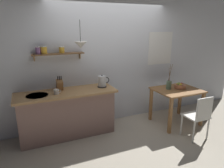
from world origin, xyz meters
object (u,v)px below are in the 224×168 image
dining_chair_near (199,115)px  fruit_bowl (180,86)px  dining_table (177,95)px  pendant_lamp (81,45)px  twig_vase (169,85)px  knife_block (60,85)px  electric_kettle (102,82)px  coffee_mug_by_sink (56,92)px

dining_chair_near → fruit_bowl: size_ratio=3.51×
dining_table → pendant_lamp: pendant_lamp is taller
fruit_bowl → twig_vase: 0.26m
dining_table → knife_block: (-2.35, 0.52, 0.36)m
dining_chair_near → fruit_bowl: fruit_bowl is taller
fruit_bowl → knife_block: 2.50m
fruit_bowl → dining_chair_near: bearing=-102.7°
twig_vase → pendant_lamp: (-1.81, 0.25, 0.88)m
twig_vase → electric_kettle: bearing=167.0°
fruit_bowl → coffee_mug_by_sink: size_ratio=1.84×
electric_kettle → coffee_mug_by_sink: bearing=-173.9°
electric_kettle → knife_block: 0.82m
dining_table → pendant_lamp: (-1.97, 0.34, 1.10)m
coffee_mug_by_sink → twig_vase: bearing=-5.6°
twig_vase → knife_block: twig_vase is taller
twig_vase → electric_kettle: (-1.39, 0.32, 0.14)m
electric_kettle → pendant_lamp: size_ratio=0.56×
dining_chair_near → knife_block: size_ratio=3.02×
dining_table → pendant_lamp: bearing=170.3°
coffee_mug_by_sink → knife_block: bearing=66.0°
electric_kettle → pendant_lamp: pendant_lamp is taller
dining_table → dining_chair_near: dining_chair_near is taller
dining_chair_near → electric_kettle: 1.92m
coffee_mug_by_sink → pendant_lamp: 0.94m
dining_table → coffee_mug_by_sink: (-2.45, 0.31, 0.29)m
knife_block → dining_table: bearing=-12.5°
coffee_mug_by_sink → pendant_lamp: bearing=3.5°
twig_vase → coffee_mug_by_sink: 2.30m
fruit_bowl → coffee_mug_by_sink: 2.56m
dining_chair_near → fruit_bowl: 0.83m
dining_chair_near → coffee_mug_by_sink: coffee_mug_by_sink is taller
knife_block → pendant_lamp: bearing=-25.4°
coffee_mug_by_sink → fruit_bowl: bearing=-6.3°
knife_block → pendant_lamp: 0.85m
fruit_bowl → pendant_lamp: (-2.06, 0.31, 0.92)m
twig_vase → coffee_mug_by_sink: (-2.29, 0.22, 0.07)m
twig_vase → pendant_lamp: size_ratio=1.12×
fruit_bowl → electric_kettle: 1.69m
dining_table → electric_kettle: size_ratio=3.42×
electric_kettle → knife_block: bearing=171.8°
fruit_bowl → pendant_lamp: pendant_lamp is taller
dining_table → fruit_bowl: 0.21m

